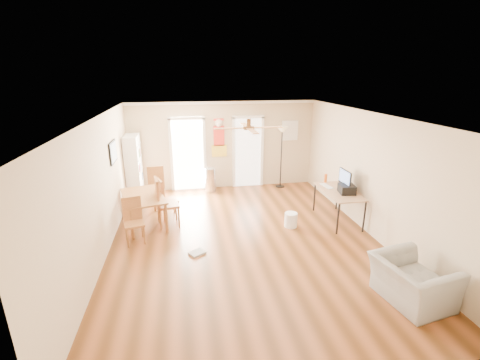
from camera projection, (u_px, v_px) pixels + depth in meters
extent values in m
plane|color=brown|center=(245.00, 240.00, 6.97)|extent=(7.00, 7.00, 0.00)
cube|color=red|center=(219.00, 138.00, 9.73)|extent=(0.46, 0.03, 1.10)
cube|color=white|center=(290.00, 130.00, 10.03)|extent=(0.50, 0.04, 0.60)
cube|color=black|center=(113.00, 152.00, 7.30)|extent=(0.04, 0.66, 0.48)
cylinder|color=silver|center=(210.00, 180.00, 9.74)|extent=(0.41, 0.41, 0.72)
cube|color=silver|center=(327.00, 186.00, 7.99)|extent=(0.19, 0.44, 0.02)
cube|color=black|center=(347.00, 189.00, 7.52)|extent=(0.39, 0.43, 0.20)
cylinder|color=#E15D14|center=(326.00, 178.00, 8.26)|extent=(0.08, 0.08, 0.21)
cylinder|color=white|center=(291.00, 220.00, 7.54)|extent=(0.30, 0.30, 0.33)
cube|color=#A5A6A0|center=(197.00, 253.00, 6.44)|extent=(0.36, 0.34, 0.04)
imported|color=gray|center=(412.00, 281.00, 5.02)|extent=(1.08, 1.19, 0.68)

